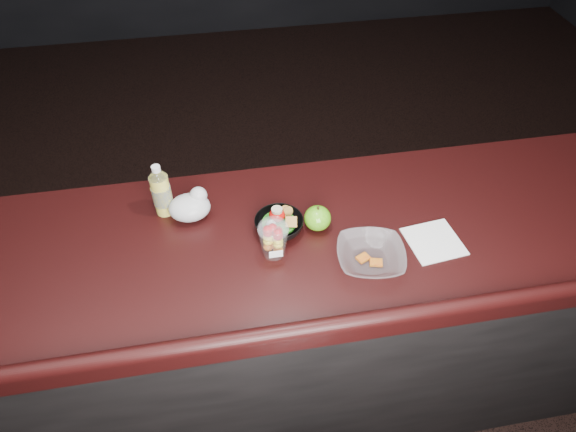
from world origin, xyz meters
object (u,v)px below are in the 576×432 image
Objects in this scene: fruit_cup at (273,238)px; snack_bowl at (279,224)px; takeout_bowl at (371,257)px; lemonade_bottle at (162,193)px; green_apple at (318,218)px.

fruit_cup is 0.10m from snack_bowl.
snack_bowl is 0.81× the size of takeout_bowl.
fruit_cup is 0.29m from takeout_bowl.
lemonade_bottle is 1.42× the size of fruit_cup.
snack_bowl is at bearing 72.02° from fruit_cup.
lemonade_bottle is at bearing 143.24° from fruit_cup.
fruit_cup is (0.33, -0.24, -0.01)m from lemonade_bottle.
lemonade_bottle reaches higher than fruit_cup.
lemonade_bottle is at bearing 161.78° from green_apple.
lemonade_bottle is 0.39m from snack_bowl.
green_apple is (0.15, 0.09, -0.03)m from fruit_cup.
snack_bowl reaches higher than takeout_bowl.
lemonade_bottle is 2.13× the size of green_apple.
takeout_bowl is (0.25, -0.18, -0.00)m from snack_bowl.
fruit_cup reaches higher than green_apple.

